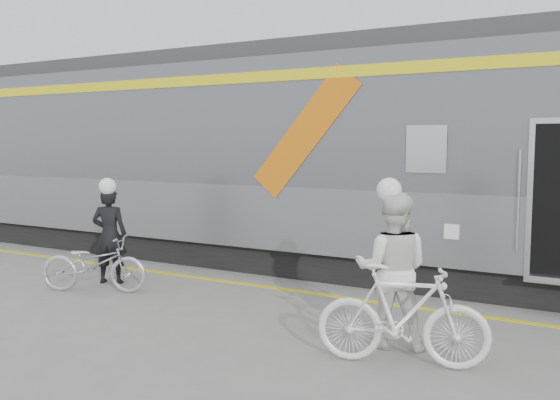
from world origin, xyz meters
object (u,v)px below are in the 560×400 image
Objects in this scene: woman at (392,270)px; bicycle_right at (402,315)px; man at (110,235)px; bicycle_left at (94,264)px.

bicycle_right is at bearing 103.83° from woman.
man is at bearing 62.50° from bicycle_right.
man is at bearing -3.37° from bicycle_left.
bicycle_left is 0.94× the size of woman.
woman reaches higher than man.
man reaches higher than bicycle_left.
bicycle_left is 0.94× the size of bicycle_right.
bicycle_right reaches higher than bicycle_left.
bicycle_right is at bearing -120.67° from bicycle_left.
woman reaches higher than bicycle_left.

